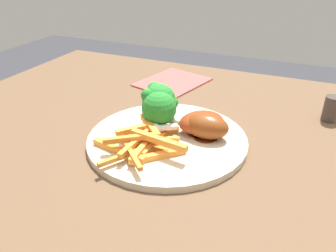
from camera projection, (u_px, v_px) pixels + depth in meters
dining_table at (188, 189)px, 0.63m from camera, size 1.15×0.88×0.71m
dinner_plate at (168, 139)px, 0.60m from camera, size 0.29×0.29×0.01m
broccoli_floret_front at (158, 104)px, 0.62m from camera, size 0.05×0.05×0.06m
broccoli_floret_middle at (159, 106)px, 0.60m from camera, size 0.06×0.07×0.08m
broccoli_floret_back at (158, 100)px, 0.61m from camera, size 0.06×0.06×0.08m
carrot_fries_pile at (145, 142)px, 0.55m from camera, size 0.17×0.17×0.03m
chicken_drumstick_near at (204, 126)px, 0.58m from camera, size 0.13×0.05×0.04m
chicken_drumstick_far at (199, 123)px, 0.59m from camera, size 0.13×0.11×0.04m
napkin at (173, 82)px, 0.86m from camera, size 0.18×0.20×0.00m
pepper_shaker at (331, 109)px, 0.66m from camera, size 0.03×0.03×0.05m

